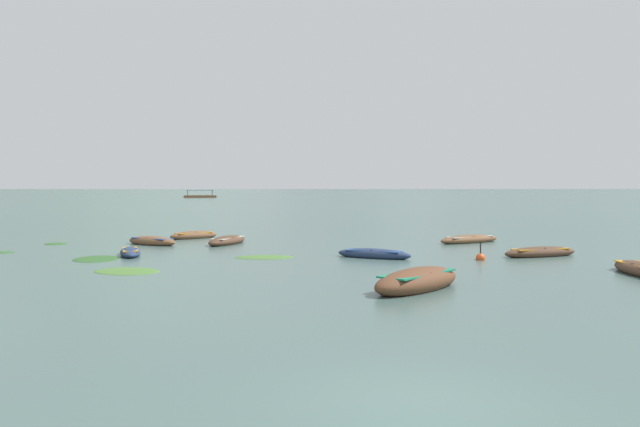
{
  "coord_description": "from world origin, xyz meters",
  "views": [
    {
      "loc": [
        -2.31,
        -8.67,
        3.28
      ],
      "look_at": [
        2.82,
        46.01,
        0.87
      ],
      "focal_mm": 33.8,
      "sensor_mm": 36.0,
      "label": 1
    }
  ],
  "objects_px": {
    "rowboat_0": "(227,241)",
    "rowboat_5": "(469,239)",
    "rowboat_4": "(374,254)",
    "rowboat_8": "(130,252)",
    "mooring_buoy": "(480,258)",
    "rowboat_7": "(540,252)",
    "rowboat_2": "(194,235)",
    "ferry_0": "(200,196)",
    "rowboat_6": "(152,241)",
    "rowboat_3": "(417,281)"
  },
  "relations": [
    {
      "from": "rowboat_0",
      "to": "rowboat_5",
      "type": "height_order",
      "value": "rowboat_0"
    },
    {
      "from": "rowboat_4",
      "to": "rowboat_5",
      "type": "relative_size",
      "value": 0.78
    },
    {
      "from": "rowboat_8",
      "to": "mooring_buoy",
      "type": "height_order",
      "value": "mooring_buoy"
    },
    {
      "from": "rowboat_4",
      "to": "rowboat_7",
      "type": "relative_size",
      "value": 0.86
    },
    {
      "from": "rowboat_2",
      "to": "ferry_0",
      "type": "relative_size",
      "value": 0.32
    },
    {
      "from": "rowboat_6",
      "to": "mooring_buoy",
      "type": "xyz_separation_m",
      "value": [
        16.07,
        -8.75,
        -0.1
      ]
    },
    {
      "from": "rowboat_2",
      "to": "rowboat_8",
      "type": "distance_m",
      "value": 9.65
    },
    {
      "from": "rowboat_3",
      "to": "rowboat_8",
      "type": "bearing_deg",
      "value": 136.7
    },
    {
      "from": "rowboat_6",
      "to": "rowboat_3",
      "type": "bearing_deg",
      "value": -55.02
    },
    {
      "from": "rowboat_4",
      "to": "ferry_0",
      "type": "relative_size",
      "value": 0.35
    },
    {
      "from": "rowboat_5",
      "to": "rowboat_4",
      "type": "bearing_deg",
      "value": -134.83
    },
    {
      "from": "rowboat_0",
      "to": "ferry_0",
      "type": "distance_m",
      "value": 155.25
    },
    {
      "from": "rowboat_6",
      "to": "ferry_0",
      "type": "relative_size",
      "value": 0.34
    },
    {
      "from": "mooring_buoy",
      "to": "rowboat_5",
      "type": "bearing_deg",
      "value": 73.87
    },
    {
      "from": "ferry_0",
      "to": "rowboat_7",
      "type": "bearing_deg",
      "value": -78.58
    },
    {
      "from": "rowboat_8",
      "to": "rowboat_2",
      "type": "bearing_deg",
      "value": 78.44
    },
    {
      "from": "rowboat_8",
      "to": "ferry_0",
      "type": "relative_size",
      "value": 0.31
    },
    {
      "from": "ferry_0",
      "to": "rowboat_8",
      "type": "bearing_deg",
      "value": -85.25
    },
    {
      "from": "rowboat_2",
      "to": "ferry_0",
      "type": "height_order",
      "value": "ferry_0"
    },
    {
      "from": "rowboat_7",
      "to": "rowboat_3",
      "type": "bearing_deg",
      "value": -133.83
    },
    {
      "from": "rowboat_2",
      "to": "rowboat_7",
      "type": "relative_size",
      "value": 0.79
    },
    {
      "from": "rowboat_0",
      "to": "rowboat_4",
      "type": "xyz_separation_m",
      "value": [
        7.18,
        -7.43,
        -0.02
      ]
    },
    {
      "from": "rowboat_3",
      "to": "rowboat_5",
      "type": "height_order",
      "value": "rowboat_3"
    },
    {
      "from": "rowboat_0",
      "to": "mooring_buoy",
      "type": "bearing_deg",
      "value": -36.32
    },
    {
      "from": "rowboat_0",
      "to": "rowboat_4",
      "type": "relative_size",
      "value": 1.09
    },
    {
      "from": "rowboat_4",
      "to": "ferry_0",
      "type": "distance_m",
      "value": 163.57
    },
    {
      "from": "rowboat_5",
      "to": "rowboat_8",
      "type": "distance_m",
      "value": 19.18
    },
    {
      "from": "rowboat_5",
      "to": "rowboat_8",
      "type": "relative_size",
      "value": 1.43
    },
    {
      "from": "rowboat_2",
      "to": "mooring_buoy",
      "type": "xyz_separation_m",
      "value": [
        14.16,
        -12.76,
        -0.09
      ]
    },
    {
      "from": "rowboat_4",
      "to": "ferry_0",
      "type": "xyz_separation_m",
      "value": [
        -24.72,
        161.69,
        0.27
      ]
    },
    {
      "from": "ferry_0",
      "to": "mooring_buoy",
      "type": "bearing_deg",
      "value": -79.79
    },
    {
      "from": "rowboat_3",
      "to": "rowboat_6",
      "type": "height_order",
      "value": "rowboat_3"
    },
    {
      "from": "rowboat_4",
      "to": "rowboat_7",
      "type": "bearing_deg",
      "value": -0.85
    },
    {
      "from": "mooring_buoy",
      "to": "rowboat_2",
      "type": "bearing_deg",
      "value": 137.99
    },
    {
      "from": "rowboat_2",
      "to": "rowboat_7",
      "type": "bearing_deg",
      "value": -33.58
    },
    {
      "from": "rowboat_0",
      "to": "rowboat_3",
      "type": "distance_m",
      "value": 17.5
    },
    {
      "from": "rowboat_8",
      "to": "rowboat_6",
      "type": "bearing_deg",
      "value": 89.68
    },
    {
      "from": "rowboat_3",
      "to": "rowboat_5",
      "type": "bearing_deg",
      "value": 65.3
    },
    {
      "from": "rowboat_2",
      "to": "rowboat_3",
      "type": "height_order",
      "value": "rowboat_3"
    },
    {
      "from": "rowboat_3",
      "to": "rowboat_7",
      "type": "height_order",
      "value": "rowboat_3"
    },
    {
      "from": "rowboat_4",
      "to": "rowboat_7",
      "type": "xyz_separation_m",
      "value": [
        7.97,
        -0.12,
        0.01
      ]
    },
    {
      "from": "rowboat_7",
      "to": "ferry_0",
      "type": "distance_m",
      "value": 165.08
    },
    {
      "from": "rowboat_7",
      "to": "mooring_buoy",
      "type": "distance_m",
      "value": 3.53
    },
    {
      "from": "rowboat_5",
      "to": "rowboat_8",
      "type": "bearing_deg",
      "value": -164.77
    },
    {
      "from": "ferry_0",
      "to": "rowboat_3",
      "type": "bearing_deg",
      "value": -81.8
    },
    {
      "from": "rowboat_4",
      "to": "rowboat_8",
      "type": "height_order",
      "value": "rowboat_4"
    },
    {
      "from": "rowboat_2",
      "to": "rowboat_4",
      "type": "height_order",
      "value": "rowboat_2"
    },
    {
      "from": "rowboat_3",
      "to": "rowboat_7",
      "type": "xyz_separation_m",
      "value": [
        8.14,
        8.48,
        -0.09
      ]
    },
    {
      "from": "rowboat_5",
      "to": "mooring_buoy",
      "type": "relative_size",
      "value": 5.08
    },
    {
      "from": "rowboat_4",
      "to": "rowboat_6",
      "type": "height_order",
      "value": "rowboat_6"
    }
  ]
}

